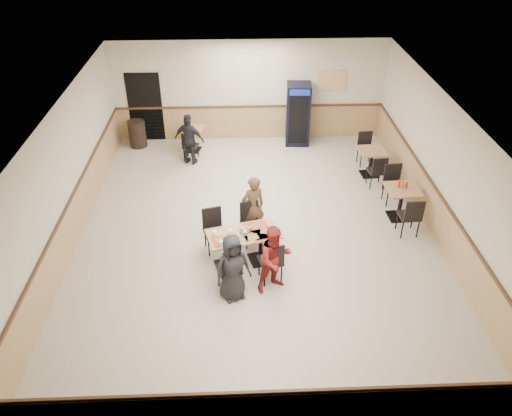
{
  "coord_description": "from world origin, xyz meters",
  "views": [
    {
      "loc": [
        -0.39,
        -9.13,
        6.77
      ],
      "look_at": [
        -0.03,
        -0.5,
        1.02
      ],
      "focal_mm": 35.0,
      "sensor_mm": 36.0,
      "label": 1
    }
  ],
  "objects_px": {
    "side_table_far": "(371,159)",
    "side_table_near": "(401,198)",
    "diner_woman_right": "(275,259)",
    "main_table": "(244,243)",
    "diner_man_opposite": "(253,207)",
    "trash_bin": "(137,134)",
    "diner_woman_left": "(233,268)",
    "back_table": "(192,136)",
    "pepsi_cooler": "(298,114)",
    "lone_diner": "(189,140)"
  },
  "relations": [
    {
      "from": "diner_man_opposite",
      "to": "pepsi_cooler",
      "type": "xyz_separation_m",
      "value": [
        1.5,
        4.67,
        0.16
      ]
    },
    {
      "from": "lone_diner",
      "to": "side_table_far",
      "type": "xyz_separation_m",
      "value": [
        4.88,
        -0.86,
        -0.24
      ]
    },
    {
      "from": "diner_woman_left",
      "to": "trash_bin",
      "type": "distance_m",
      "value": 7.16
    },
    {
      "from": "diner_woman_right",
      "to": "side_table_far",
      "type": "height_order",
      "value": "diner_woman_right"
    },
    {
      "from": "diner_man_opposite",
      "to": "back_table",
      "type": "height_order",
      "value": "diner_man_opposite"
    },
    {
      "from": "trash_bin",
      "to": "side_table_near",
      "type": "bearing_deg",
      "value": -30.98
    },
    {
      "from": "diner_woman_left",
      "to": "diner_woman_right",
      "type": "relative_size",
      "value": 0.99
    },
    {
      "from": "diner_woman_right",
      "to": "side_table_far",
      "type": "relative_size",
      "value": 1.93
    },
    {
      "from": "diner_man_opposite",
      "to": "lone_diner",
      "type": "distance_m",
      "value": 3.84
    },
    {
      "from": "back_table",
      "to": "side_table_near",
      "type": "bearing_deg",
      "value": -35.96
    },
    {
      "from": "side_table_near",
      "to": "side_table_far",
      "type": "xyz_separation_m",
      "value": [
        -0.23,
        2.04,
        -0.03
      ]
    },
    {
      "from": "back_table",
      "to": "diner_woman_right",
      "type": "bearing_deg",
      "value": -71.74
    },
    {
      "from": "lone_diner",
      "to": "pepsi_cooler",
      "type": "height_order",
      "value": "pepsi_cooler"
    },
    {
      "from": "diner_woman_left",
      "to": "trash_bin",
      "type": "relative_size",
      "value": 1.78
    },
    {
      "from": "diner_man_opposite",
      "to": "side_table_near",
      "type": "xyz_separation_m",
      "value": [
        3.48,
        0.57,
        -0.23
      ]
    },
    {
      "from": "diner_woman_left",
      "to": "lone_diner",
      "type": "height_order",
      "value": "lone_diner"
    },
    {
      "from": "main_table",
      "to": "diner_man_opposite",
      "type": "height_order",
      "value": "diner_man_opposite"
    },
    {
      "from": "back_table",
      "to": "pepsi_cooler",
      "type": "xyz_separation_m",
      "value": [
        3.13,
        0.39,
        0.45
      ]
    },
    {
      "from": "side_table_near",
      "to": "trash_bin",
      "type": "bearing_deg",
      "value": 149.02
    },
    {
      "from": "diner_woman_right",
      "to": "trash_bin",
      "type": "xyz_separation_m",
      "value": [
        -3.63,
        6.36,
        -0.32
      ]
    },
    {
      "from": "lone_diner",
      "to": "pepsi_cooler",
      "type": "relative_size",
      "value": 0.8
    },
    {
      "from": "diner_woman_left",
      "to": "back_table",
      "type": "bearing_deg",
      "value": 78.0
    },
    {
      "from": "side_table_near",
      "to": "side_table_far",
      "type": "height_order",
      "value": "side_table_near"
    },
    {
      "from": "side_table_near",
      "to": "back_table",
      "type": "distance_m",
      "value": 6.31
    },
    {
      "from": "main_table",
      "to": "side_table_far",
      "type": "height_order",
      "value": "main_table"
    },
    {
      "from": "diner_man_opposite",
      "to": "trash_bin",
      "type": "height_order",
      "value": "diner_man_opposite"
    },
    {
      "from": "diner_woman_right",
      "to": "back_table",
      "type": "xyz_separation_m",
      "value": [
        -1.98,
        6.01,
        -0.25
      ]
    },
    {
      "from": "diner_man_opposite",
      "to": "back_table",
      "type": "distance_m",
      "value": 4.58
    },
    {
      "from": "main_table",
      "to": "side_table_near",
      "type": "distance_m",
      "value": 4.01
    },
    {
      "from": "side_table_near",
      "to": "trash_bin",
      "type": "relative_size",
      "value": 1.0
    },
    {
      "from": "side_table_far",
      "to": "diner_woman_left",
      "type": "bearing_deg",
      "value": -129.05
    },
    {
      "from": "back_table",
      "to": "pepsi_cooler",
      "type": "height_order",
      "value": "pepsi_cooler"
    },
    {
      "from": "diner_woman_right",
      "to": "diner_man_opposite",
      "type": "height_order",
      "value": "diner_man_opposite"
    },
    {
      "from": "back_table",
      "to": "diner_woman_left",
      "type": "bearing_deg",
      "value": -79.28
    },
    {
      "from": "lone_diner",
      "to": "back_table",
      "type": "bearing_deg",
      "value": -70.66
    },
    {
      "from": "side_table_far",
      "to": "side_table_near",
      "type": "bearing_deg",
      "value": -83.69
    },
    {
      "from": "lone_diner",
      "to": "trash_bin",
      "type": "distance_m",
      "value": 2.03
    },
    {
      "from": "diner_woman_left",
      "to": "side_table_far",
      "type": "distance_m",
      "value": 5.88
    },
    {
      "from": "diner_man_opposite",
      "to": "side_table_far",
      "type": "bearing_deg",
      "value": -164.86
    },
    {
      "from": "diner_woman_right",
      "to": "trash_bin",
      "type": "distance_m",
      "value": 7.33
    },
    {
      "from": "lone_diner",
      "to": "side_table_near",
      "type": "relative_size",
      "value": 1.84
    },
    {
      "from": "pepsi_cooler",
      "to": "trash_bin",
      "type": "distance_m",
      "value": 4.8
    },
    {
      "from": "side_table_far",
      "to": "diner_man_opposite",
      "type": "bearing_deg",
      "value": -141.21
    },
    {
      "from": "back_table",
      "to": "diner_man_opposite",
      "type": "bearing_deg",
      "value": -69.13
    },
    {
      "from": "diner_woman_left",
      "to": "back_table",
      "type": "xyz_separation_m",
      "value": [
        -1.18,
        6.22,
        -0.24
      ]
    },
    {
      "from": "diner_woman_left",
      "to": "side_table_near",
      "type": "xyz_separation_m",
      "value": [
        3.93,
        2.52,
        -0.18
      ]
    },
    {
      "from": "main_table",
      "to": "trash_bin",
      "type": "relative_size",
      "value": 2.0
    },
    {
      "from": "diner_woman_right",
      "to": "side_table_near",
      "type": "relative_size",
      "value": 1.81
    },
    {
      "from": "main_table",
      "to": "diner_man_opposite",
      "type": "relative_size",
      "value": 1.05
    },
    {
      "from": "diner_woman_left",
      "to": "diner_woman_right",
      "type": "height_order",
      "value": "diner_woman_right"
    }
  ]
}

